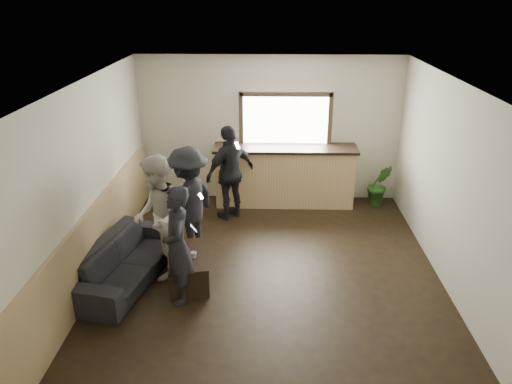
{
  "coord_description": "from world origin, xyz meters",
  "views": [
    {
      "loc": [
        -0.0,
        -6.31,
        3.93
      ],
      "look_at": [
        -0.19,
        0.4,
        1.16
      ],
      "focal_mm": 35.0,
      "sensor_mm": 36.0,
      "label": 1
    }
  ],
  "objects_px": {
    "person_a": "(177,245)",
    "person_c": "(189,202)",
    "person_d": "(230,173)",
    "bar_counter": "(285,172)",
    "sofa": "(126,260)",
    "cup_b": "(194,255)",
    "cup_a": "(177,246)",
    "coffee_table": "(188,268)",
    "person_b": "(158,218)",
    "potted_plant": "(379,185)"
  },
  "relations": [
    {
      "from": "cup_b",
      "to": "bar_counter",
      "type": "bearing_deg",
      "value": 65.62
    },
    {
      "from": "person_a",
      "to": "person_c",
      "type": "height_order",
      "value": "person_c"
    },
    {
      "from": "coffee_table",
      "to": "cup_a",
      "type": "bearing_deg",
      "value": 139.96
    },
    {
      "from": "sofa",
      "to": "cup_a",
      "type": "xyz_separation_m",
      "value": [
        0.73,
        0.12,
        0.17
      ]
    },
    {
      "from": "sofa",
      "to": "coffee_table",
      "type": "distance_m",
      "value": 0.9
    },
    {
      "from": "person_d",
      "to": "bar_counter",
      "type": "bearing_deg",
      "value": 172.39
    },
    {
      "from": "bar_counter",
      "to": "sofa",
      "type": "relative_size",
      "value": 1.27
    },
    {
      "from": "bar_counter",
      "to": "sofa",
      "type": "height_order",
      "value": "bar_counter"
    },
    {
      "from": "bar_counter",
      "to": "person_a",
      "type": "bearing_deg",
      "value": -114.16
    },
    {
      "from": "coffee_table",
      "to": "cup_b",
      "type": "xyz_separation_m",
      "value": [
        0.11,
        -0.09,
        0.26
      ]
    },
    {
      "from": "person_b",
      "to": "cup_b",
      "type": "bearing_deg",
      "value": 50.48
    },
    {
      "from": "person_d",
      "to": "potted_plant",
      "type": "bearing_deg",
      "value": 150.89
    },
    {
      "from": "person_c",
      "to": "bar_counter",
      "type": "bearing_deg",
      "value": 168.88
    },
    {
      "from": "person_b",
      "to": "potted_plant",
      "type": "bearing_deg",
      "value": 113.84
    },
    {
      "from": "sofa",
      "to": "bar_counter",
      "type": "bearing_deg",
      "value": -27.27
    },
    {
      "from": "sofa",
      "to": "person_a",
      "type": "distance_m",
      "value": 1.1
    },
    {
      "from": "sofa",
      "to": "cup_a",
      "type": "height_order",
      "value": "sofa"
    },
    {
      "from": "person_d",
      "to": "cup_a",
      "type": "bearing_deg",
      "value": 31.56
    },
    {
      "from": "cup_a",
      "to": "potted_plant",
      "type": "bearing_deg",
      "value": 37.96
    },
    {
      "from": "cup_a",
      "to": "person_b",
      "type": "height_order",
      "value": "person_b"
    },
    {
      "from": "cup_a",
      "to": "potted_plant",
      "type": "relative_size",
      "value": 0.15
    },
    {
      "from": "person_a",
      "to": "person_b",
      "type": "distance_m",
      "value": 0.75
    },
    {
      "from": "cup_b",
      "to": "cup_a",
      "type": "bearing_deg",
      "value": 140.27
    },
    {
      "from": "bar_counter",
      "to": "person_b",
      "type": "distance_m",
      "value": 3.27
    },
    {
      "from": "bar_counter",
      "to": "person_b",
      "type": "bearing_deg",
      "value": -124.93
    },
    {
      "from": "sofa",
      "to": "cup_b",
      "type": "bearing_deg",
      "value": -84.03
    },
    {
      "from": "bar_counter",
      "to": "cup_b",
      "type": "relative_size",
      "value": 29.16
    },
    {
      "from": "cup_a",
      "to": "person_c",
      "type": "bearing_deg",
      "value": 83.33
    },
    {
      "from": "sofa",
      "to": "coffee_table",
      "type": "height_order",
      "value": "sofa"
    },
    {
      "from": "sofa",
      "to": "person_a",
      "type": "relative_size",
      "value": 1.3
    },
    {
      "from": "bar_counter",
      "to": "potted_plant",
      "type": "relative_size",
      "value": 3.25
    },
    {
      "from": "person_a",
      "to": "person_c",
      "type": "bearing_deg",
      "value": 169.41
    },
    {
      "from": "sofa",
      "to": "person_c",
      "type": "distance_m",
      "value": 1.29
    },
    {
      "from": "coffee_table",
      "to": "person_c",
      "type": "bearing_deg",
      "value": 95.92
    },
    {
      "from": "cup_b",
      "to": "coffee_table",
      "type": "bearing_deg",
      "value": 140.78
    },
    {
      "from": "potted_plant",
      "to": "person_a",
      "type": "xyz_separation_m",
      "value": [
        -3.3,
        -3.26,
        0.4
      ]
    },
    {
      "from": "coffee_table",
      "to": "person_b",
      "type": "height_order",
      "value": "person_b"
    },
    {
      "from": "bar_counter",
      "to": "person_d",
      "type": "distance_m",
      "value": 1.22
    },
    {
      "from": "potted_plant",
      "to": "bar_counter",
      "type": "bearing_deg",
      "value": 178.56
    },
    {
      "from": "sofa",
      "to": "coffee_table",
      "type": "xyz_separation_m",
      "value": [
        0.9,
        -0.02,
        -0.09
      ]
    },
    {
      "from": "person_a",
      "to": "person_c",
      "type": "xyz_separation_m",
      "value": [
        -0.05,
        1.29,
        0.06
      ]
    },
    {
      "from": "person_c",
      "to": "sofa",
      "type": "bearing_deg",
      "value": -18.44
    },
    {
      "from": "person_b",
      "to": "coffee_table",
      "type": "bearing_deg",
      "value": 53.76
    },
    {
      "from": "coffee_table",
      "to": "person_b",
      "type": "xyz_separation_m",
      "value": [
        -0.42,
        0.19,
        0.69
      ]
    },
    {
      "from": "person_a",
      "to": "cup_b",
      "type": "bearing_deg",
      "value": 144.93
    },
    {
      "from": "coffee_table",
      "to": "person_a",
      "type": "bearing_deg",
      "value": -95.15
    },
    {
      "from": "person_c",
      "to": "cup_a",
      "type": "bearing_deg",
      "value": 19.37
    },
    {
      "from": "bar_counter",
      "to": "potted_plant",
      "type": "xyz_separation_m",
      "value": [
        1.82,
        -0.05,
        -0.23
      ]
    },
    {
      "from": "cup_a",
      "to": "person_b",
      "type": "xyz_separation_m",
      "value": [
        -0.25,
        0.05,
        0.43
      ]
    },
    {
      "from": "sofa",
      "to": "potted_plant",
      "type": "height_order",
      "value": "potted_plant"
    }
  ]
}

